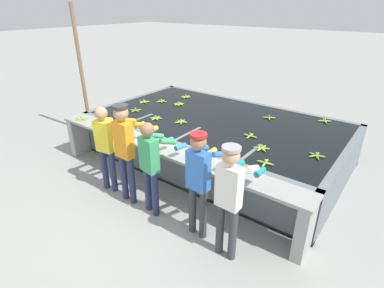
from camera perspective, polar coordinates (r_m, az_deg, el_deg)
ground_plane at (r=5.53m, az=-7.03°, el=-9.87°), size 80.00×80.00×0.00m
wash_tank at (r=6.67m, az=4.65°, el=1.13°), size 5.32×3.10×0.91m
work_ledge at (r=5.32m, az=-5.73°, el=-2.93°), size 5.32×0.45×0.91m
worker_0 at (r=5.47m, az=-15.98°, el=0.40°), size 0.48×0.74×1.61m
worker_1 at (r=5.00m, az=-12.51°, el=-0.07°), size 0.41×0.73×1.76m
worker_2 at (r=4.69m, az=-7.76°, el=-3.23°), size 0.48×0.74×1.59m
worker_3 at (r=4.17m, az=1.47°, el=-6.07°), size 0.43×0.73×1.65m
worker_4 at (r=3.84m, az=7.26°, el=-9.12°), size 0.41×0.72×1.66m
banana_bunch_floating_0 at (r=8.00m, az=-1.21°, el=8.98°), size 0.28×0.28×0.08m
banana_bunch_floating_1 at (r=7.40m, az=-2.52°, el=7.60°), size 0.28×0.28×0.08m
banana_bunch_floating_2 at (r=6.26m, az=-2.11°, el=4.26°), size 0.28×0.27×0.08m
banana_bunch_floating_3 at (r=5.68m, az=10.99°, el=1.54°), size 0.28×0.28×0.08m
banana_bunch_floating_4 at (r=4.78m, az=13.78°, el=-3.49°), size 0.28×0.28×0.08m
banana_bunch_floating_5 at (r=7.67m, az=-9.16°, el=7.94°), size 0.28×0.27×0.08m
banana_bunch_floating_6 at (r=5.24m, az=13.10°, el=-0.76°), size 0.27×0.28×0.08m
banana_bunch_floating_7 at (r=6.50m, az=-6.91°, el=4.90°), size 0.27×0.28×0.08m
banana_bunch_floating_8 at (r=7.08m, az=-10.73°, el=6.33°), size 0.28×0.27×0.08m
banana_bunch_floating_9 at (r=7.66m, az=-5.85°, el=8.10°), size 0.27×0.27×0.08m
banana_bunch_floating_10 at (r=6.89m, az=23.94°, el=4.04°), size 0.26×0.26×0.08m
banana_bunch_floating_11 at (r=6.70m, az=14.47°, el=4.90°), size 0.26×0.26×0.08m
banana_bunch_floating_12 at (r=7.49m, az=-13.62°, el=7.13°), size 0.28×0.28×0.08m
banana_bunch_floating_13 at (r=5.26m, az=22.56°, el=-2.04°), size 0.28×0.27×0.08m
banana_bunch_ledge_0 at (r=6.39m, az=-17.67°, el=3.52°), size 0.28×0.27×0.08m
banana_bunch_ledge_1 at (r=5.92m, az=-13.71°, el=2.29°), size 0.28×0.28×0.08m
banana_bunch_ledge_2 at (r=6.86m, az=-20.23°, el=4.60°), size 0.28×0.28×0.08m
knife_0 at (r=6.11m, az=-15.82°, el=2.69°), size 0.26×0.27×0.02m
knife_1 at (r=4.48m, az=8.49°, el=-5.14°), size 0.33×0.18×0.02m
support_post_left at (r=8.08m, az=-20.29°, el=12.55°), size 0.09×0.09×3.20m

